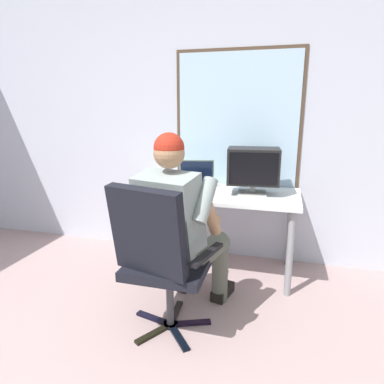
% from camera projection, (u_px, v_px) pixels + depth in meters
% --- Properties ---
extents(wall_rear, '(5.18, 0.08, 2.55)m').
position_uv_depth(wall_rear, '(196.00, 124.00, 3.19)').
color(wall_rear, silver).
rests_on(wall_rear, ground).
extents(desk, '(1.45, 0.67, 0.73)m').
position_uv_depth(desk, '(213.00, 202.00, 2.91)').
color(desk, gray).
rests_on(desk, ground).
extents(office_chair, '(0.66, 0.62, 1.01)m').
position_uv_depth(office_chair, '(159.00, 253.00, 2.04)').
color(office_chair, black).
rests_on(office_chair, ground).
extents(person_seated, '(0.62, 0.83, 1.29)m').
position_uv_depth(person_seated, '(180.00, 224.00, 2.23)').
color(person_seated, '#55584D').
rests_on(person_seated, ground).
extents(crt_monitor, '(0.44, 0.32, 0.38)m').
position_uv_depth(crt_monitor, '(253.00, 167.00, 2.77)').
color(crt_monitor, beige).
rests_on(crt_monitor, desk).
extents(laptop, '(0.37, 0.37, 0.25)m').
position_uv_depth(laptop, '(196.00, 182.00, 2.98)').
color(laptop, gray).
rests_on(laptop, desk).
extents(wine_glass, '(0.07, 0.07, 0.15)m').
position_uv_depth(wine_glass, '(150.00, 181.00, 2.84)').
color(wine_glass, silver).
rests_on(wine_glass, desk).
extents(desk_speaker, '(0.08, 0.07, 0.15)m').
position_uv_depth(desk_speaker, '(161.00, 177.00, 3.13)').
color(desk_speaker, black).
rests_on(desk_speaker, desk).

